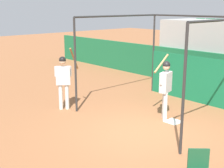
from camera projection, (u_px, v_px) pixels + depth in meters
name	position (u px, v px, depth m)	size (l,w,h in m)	color
ground_plane	(143.00, 132.00, 8.69)	(60.00, 60.00, 0.00)	#935B38
batting_cage	(189.00, 69.00, 10.74)	(4.24, 3.93, 3.11)	#282828
home_plate	(173.00, 122.00, 9.47)	(0.44, 0.44, 0.02)	white
player_batter	(165.00, 84.00, 9.46)	(0.57, 0.84, 1.95)	silver
player_waiting	(63.00, 77.00, 10.37)	(0.62, 0.82, 2.12)	silver
folding_chair	(199.00, 167.00, 5.78)	(0.57, 0.57, 0.84)	#194C2D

